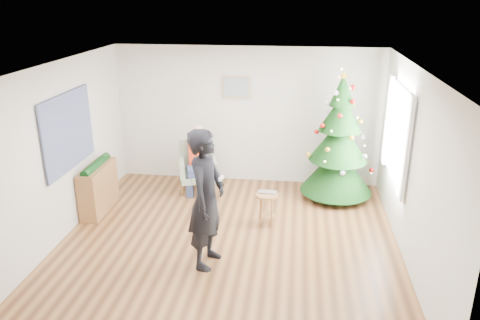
# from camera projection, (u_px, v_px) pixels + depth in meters

# --- Properties ---
(floor) EXTENTS (5.00, 5.00, 0.00)m
(floor) POSITION_uv_depth(u_px,v_px,m) (228.00, 243.00, 6.97)
(floor) COLOR brown
(floor) RESTS_ON ground
(ceiling) EXTENTS (5.00, 5.00, 0.00)m
(ceiling) POSITION_uv_depth(u_px,v_px,m) (227.00, 67.00, 6.08)
(ceiling) COLOR white
(ceiling) RESTS_ON wall_back
(wall_back) EXTENTS (5.00, 0.00, 5.00)m
(wall_back) POSITION_uv_depth(u_px,v_px,m) (247.00, 116.00, 8.85)
(wall_back) COLOR silver
(wall_back) RESTS_ON floor
(wall_front) EXTENTS (5.00, 0.00, 5.00)m
(wall_front) POSITION_uv_depth(u_px,v_px,m) (185.00, 256.00, 4.19)
(wall_front) COLOR silver
(wall_front) RESTS_ON floor
(wall_left) EXTENTS (0.00, 5.00, 5.00)m
(wall_left) POSITION_uv_depth(u_px,v_px,m) (58.00, 153.00, 6.82)
(wall_left) COLOR silver
(wall_left) RESTS_ON floor
(wall_right) EXTENTS (0.00, 5.00, 5.00)m
(wall_right) POSITION_uv_depth(u_px,v_px,m) (413.00, 169.00, 6.23)
(wall_right) COLOR silver
(wall_right) RESTS_ON floor
(window_panel) EXTENTS (0.04, 1.30, 1.40)m
(window_panel) POSITION_uv_depth(u_px,v_px,m) (398.00, 133.00, 7.09)
(window_panel) COLOR white
(window_panel) RESTS_ON wall_right
(curtains) EXTENTS (0.05, 1.75, 1.50)m
(curtains) POSITION_uv_depth(u_px,v_px,m) (396.00, 133.00, 7.10)
(curtains) COLOR white
(curtains) RESTS_ON wall_right
(christmas_tree) EXTENTS (1.27, 1.27, 2.30)m
(christmas_tree) POSITION_uv_depth(u_px,v_px,m) (339.00, 142.00, 8.17)
(christmas_tree) COLOR #3F2816
(christmas_tree) RESTS_ON floor
(stool) EXTENTS (0.36, 0.36, 0.54)m
(stool) POSITION_uv_depth(u_px,v_px,m) (267.00, 209.00, 7.42)
(stool) COLOR brown
(stool) RESTS_ON floor
(laptop) EXTENTS (0.30, 0.20, 0.02)m
(laptop) POSITION_uv_depth(u_px,v_px,m) (267.00, 193.00, 7.33)
(laptop) COLOR silver
(laptop) RESTS_ON stool
(armchair) EXTENTS (0.79, 0.76, 0.96)m
(armchair) POSITION_uv_depth(u_px,v_px,m) (198.00, 173.00, 8.67)
(armchair) COLOR gray
(armchair) RESTS_ON floor
(seated_person) EXTENTS (0.45, 0.59, 1.25)m
(seated_person) POSITION_uv_depth(u_px,v_px,m) (198.00, 159.00, 8.53)
(seated_person) COLOR navy
(seated_person) RESTS_ON armchair
(standing_man) EXTENTS (0.57, 0.77, 1.92)m
(standing_man) POSITION_uv_depth(u_px,v_px,m) (207.00, 199.00, 6.13)
(standing_man) COLOR black
(standing_man) RESTS_ON floor
(game_controller) EXTENTS (0.06, 0.13, 0.04)m
(game_controller) POSITION_uv_depth(u_px,v_px,m) (221.00, 178.00, 5.97)
(game_controller) COLOR white
(game_controller) RESTS_ON standing_man
(console) EXTENTS (0.31, 1.00, 0.80)m
(console) POSITION_uv_depth(u_px,v_px,m) (98.00, 189.00, 7.86)
(console) COLOR brown
(console) RESTS_ON floor
(garland) EXTENTS (0.14, 0.90, 0.14)m
(garland) POSITION_uv_depth(u_px,v_px,m) (96.00, 165.00, 7.72)
(garland) COLOR black
(garland) RESTS_ON console
(tapestry) EXTENTS (0.03, 1.50, 1.15)m
(tapestry) POSITION_uv_depth(u_px,v_px,m) (68.00, 131.00, 7.01)
(tapestry) COLOR black
(tapestry) RESTS_ON wall_left
(framed_picture) EXTENTS (0.52, 0.05, 0.42)m
(framed_picture) POSITION_uv_depth(u_px,v_px,m) (237.00, 87.00, 8.65)
(framed_picture) COLOR tan
(framed_picture) RESTS_ON wall_back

